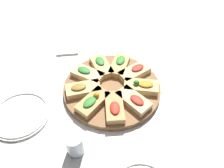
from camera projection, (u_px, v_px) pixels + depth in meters
name	position (u px, v px, depth m)	size (l,w,h in m)	color
ground_plane	(112.00, 90.00, 0.96)	(3.00, 3.00, 0.00)	silver
serving_board	(112.00, 88.00, 0.95)	(0.42, 0.42, 0.02)	brown
focaccia_slice_0	(83.00, 89.00, 0.91)	(0.16, 0.13, 0.04)	#DBB775
focaccia_slice_1	(93.00, 102.00, 0.86)	(0.12, 0.16, 0.05)	tan
focaccia_slice_2	(114.00, 107.00, 0.85)	(0.11, 0.16, 0.04)	tan
focaccia_slice_3	(134.00, 100.00, 0.87)	(0.16, 0.14, 0.04)	#E5C689
focaccia_slice_4	(141.00, 86.00, 0.92)	(0.15, 0.08, 0.05)	#DBB775
focaccia_slice_5	(135.00, 72.00, 0.98)	(0.15, 0.15, 0.04)	#E5C689
focaccia_slice_6	(120.00, 65.00, 1.02)	(0.08, 0.15, 0.04)	tan
focaccia_slice_7	(101.00, 66.00, 1.01)	(0.14, 0.16, 0.04)	#DBB775
focaccia_slice_8	(87.00, 74.00, 0.97)	(0.16, 0.11, 0.04)	#E5C689
plate_right	(20.00, 115.00, 0.86)	(0.23, 0.23, 0.02)	white
water_glass	(75.00, 144.00, 0.73)	(0.06, 0.06, 0.09)	silver
napkin_stack	(68.00, 49.00, 1.15)	(0.11, 0.10, 0.01)	white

